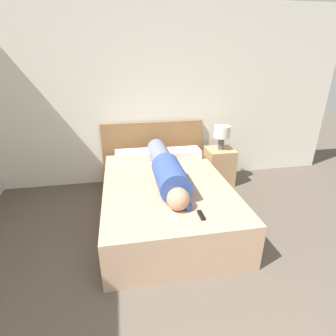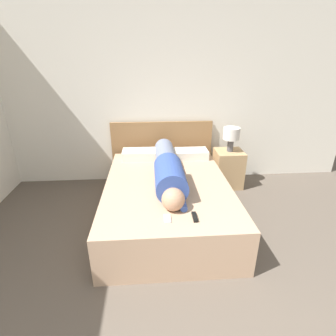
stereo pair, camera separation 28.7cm
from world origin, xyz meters
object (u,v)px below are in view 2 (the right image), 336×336
(cell_phone, at_px, (167,218))
(pillow_near_headboard, at_px, (143,155))
(tv_remote, at_px, (195,217))
(bed, at_px, (167,200))
(person_lying, at_px, (168,170))
(nightstand, at_px, (228,168))
(table_lamp, at_px, (231,135))
(pillow_second, at_px, (189,154))

(cell_phone, bearing_deg, pillow_near_headboard, 99.13)
(pillow_near_headboard, height_order, tv_remote, pillow_near_headboard)
(bed, distance_m, person_lying, 0.40)
(nightstand, distance_m, tv_remote, 1.80)
(table_lamp, xyz_separation_m, cell_phone, (-1.05, -1.60, -0.31))
(nightstand, height_order, cell_phone, nightstand)
(bed, distance_m, cell_phone, 0.81)
(nightstand, height_order, pillow_second, pillow_second)
(table_lamp, xyz_separation_m, pillow_near_headboard, (-1.30, -0.06, -0.25))
(table_lamp, distance_m, person_lying, 1.28)
(bed, distance_m, nightstand, 1.30)
(bed, xyz_separation_m, pillow_second, (0.37, 0.78, 0.31))
(person_lying, relative_size, cell_phone, 12.50)
(tv_remote, relative_size, cell_phone, 1.15)
(nightstand, distance_m, person_lying, 1.32)
(person_lying, bearing_deg, table_lamp, 39.11)
(pillow_near_headboard, relative_size, tv_remote, 3.85)
(table_lamp, height_order, pillow_second, table_lamp)
(tv_remote, bearing_deg, pillow_near_headboard, 108.02)
(person_lying, bearing_deg, pillow_near_headboard, 113.06)
(bed, xyz_separation_m, table_lamp, (1.00, 0.83, 0.57))
(pillow_near_headboard, distance_m, cell_phone, 1.56)
(bed, xyz_separation_m, cell_phone, (-0.05, -0.76, 0.25))
(table_lamp, relative_size, pillow_near_headboard, 0.62)
(nightstand, bearing_deg, cell_phone, -123.35)
(table_lamp, height_order, tv_remote, table_lamp)
(pillow_second, bearing_deg, bed, -115.58)
(cell_phone, bearing_deg, person_lying, 85.12)
(pillow_near_headboard, bearing_deg, tv_remote, -71.98)
(pillow_second, distance_m, cell_phone, 1.60)
(table_lamp, distance_m, cell_phone, 1.94)
(cell_phone, bearing_deg, bed, 86.23)
(nightstand, bearing_deg, tv_remote, -116.50)
(table_lamp, relative_size, tv_remote, 2.40)
(person_lying, distance_m, pillow_near_headboard, 0.81)
(person_lying, xyz_separation_m, pillow_second, (0.35, 0.74, -0.09))
(pillow_near_headboard, bearing_deg, person_lying, -66.94)
(nightstand, relative_size, pillow_second, 1.03)
(bed, height_order, nightstand, nightstand)
(bed, distance_m, table_lamp, 1.42)
(nightstand, xyz_separation_m, person_lying, (-0.98, -0.80, 0.36))
(bed, xyz_separation_m, person_lying, (0.02, 0.03, 0.40))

